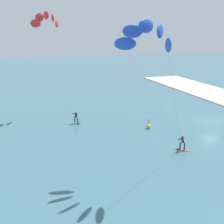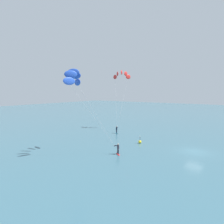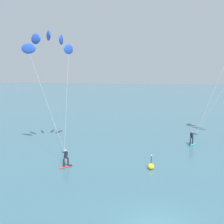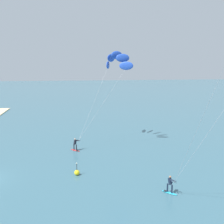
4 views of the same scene
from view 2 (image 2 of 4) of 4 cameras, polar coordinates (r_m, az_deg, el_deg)
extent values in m
plane|color=#386070|center=(35.81, 21.78, -10.17)|extent=(240.00, 240.00, 0.00)
ellipsoid|color=red|center=(32.12, 1.67, -11.52)|extent=(1.27, 1.36, 0.08)
cube|color=black|center=(32.48, 1.49, -11.22)|extent=(0.40, 0.40, 0.02)
cylinder|color=black|center=(31.79, 1.78, -10.90)|extent=(0.14, 0.14, 0.78)
cylinder|color=black|center=(32.20, 1.58, -10.68)|extent=(0.14, 0.14, 0.78)
cube|color=black|center=(31.80, 1.68, -9.60)|extent=(0.44, 0.44, 0.63)
sphere|color=tan|center=(31.69, 1.68, -8.86)|extent=(0.20, 0.20, 0.20)
cylinder|color=black|center=(31.81, 0.68, -9.31)|extent=(0.29, 0.49, 0.03)
cylinder|color=black|center=(31.67, 1.16, -9.32)|extent=(0.52, 0.45, 0.15)
cylinder|color=black|center=(31.88, 1.20, -9.22)|extent=(0.17, 0.61, 0.15)
ellipsoid|color=blue|center=(33.95, -9.51, 8.10)|extent=(0.81, 1.87, 1.10)
ellipsoid|color=blue|center=(33.24, -9.91, 9.87)|extent=(0.53, 1.88, 1.10)
ellipsoid|color=blue|center=(31.99, -10.61, 10.71)|extent=(1.18, 1.78, 1.10)
ellipsoid|color=blue|center=(30.67, -11.33, 10.18)|extent=(1.65, 1.40, 1.10)
ellipsoid|color=blue|center=(29.86, -11.75, 8.36)|extent=(1.87, 0.81, 1.10)
cylinder|color=#B2B2B7|center=(32.39, -4.59, -0.58)|extent=(1.17, 6.46, 9.40)
cylinder|color=#B2B2B7|center=(30.31, -5.34, -1.04)|extent=(4.90, 4.39, 9.40)
ellipsoid|color=#23ADD1|center=(46.96, 1.28, -5.88)|extent=(1.30, 1.33, 0.08)
cube|color=black|center=(46.56, 1.39, -5.92)|extent=(0.40, 0.40, 0.02)
cylinder|color=#192338|center=(47.09, 1.22, -5.31)|extent=(0.14, 0.14, 0.78)
cylinder|color=#192338|center=(46.67, 1.34, -5.42)|extent=(0.14, 0.14, 0.78)
cube|color=#192338|center=(46.75, 1.28, -4.53)|extent=(0.44, 0.44, 0.63)
sphere|color=#9E7051|center=(46.67, 1.28, -4.03)|extent=(0.20, 0.20, 0.20)
cylinder|color=black|center=(47.25, 1.41, -4.24)|extent=(0.52, 0.25, 0.03)
cylinder|color=#192338|center=(47.00, 1.21, -4.25)|extent=(0.49, 0.49, 0.15)
cylinder|color=#192338|center=(46.96, 1.48, -4.26)|extent=(0.60, 0.11, 0.15)
ellipsoid|color=red|center=(52.36, 4.48, 9.66)|extent=(1.46, 0.83, 1.10)
ellipsoid|color=red|center=(52.50, 3.81, 10.51)|extent=(1.45, 0.35, 1.10)
ellipsoid|color=red|center=(52.68, 2.66, 10.83)|extent=(1.45, 0.87, 1.10)
ellipsoid|color=red|center=(52.84, 1.52, 10.49)|extent=(1.23, 1.26, 1.10)
ellipsoid|color=red|center=(52.89, 0.85, 9.64)|extent=(0.83, 1.46, 1.10)
cylinder|color=#B2B2B7|center=(49.43, 3.01, 2.90)|extent=(6.26, 0.93, 11.46)
cylinder|color=#B2B2B7|center=(49.71, 1.12, 2.92)|extent=(4.94, 3.98, 11.46)
sphere|color=yellow|center=(38.69, 7.70, -8.16)|extent=(0.56, 0.56, 0.56)
cylinder|color=#262628|center=(38.54, 7.72, -7.25)|extent=(0.06, 0.06, 0.70)
sphere|color=#F2F2CC|center=(38.45, 7.73, -6.65)|extent=(0.12, 0.12, 0.12)
camera|label=1|loc=(32.76, -55.80, 7.36)|focal=48.44mm
camera|label=3|loc=(33.58, 48.16, 3.56)|focal=45.64mm
camera|label=4|loc=(62.99, 18.84, 7.86)|focal=43.96mm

